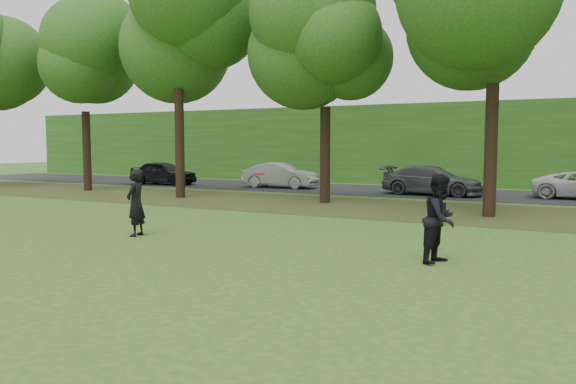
% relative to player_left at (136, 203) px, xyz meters
% --- Properties ---
extents(ground, '(120.00, 120.00, 0.00)m').
position_rel_player_left_xyz_m(ground, '(4.00, -3.40, -0.93)').
color(ground, '#2B4B17').
rests_on(ground, ground).
extents(leaf_litter, '(60.00, 7.00, 0.01)m').
position_rel_player_left_xyz_m(leaf_litter, '(4.00, 9.60, -0.93)').
color(leaf_litter, '#3D2B15').
rests_on(leaf_litter, ground).
extents(street, '(70.00, 7.00, 0.02)m').
position_rel_player_left_xyz_m(street, '(4.00, 17.60, -0.92)').
color(street, black).
rests_on(street, ground).
extents(far_hedge, '(70.00, 3.00, 5.00)m').
position_rel_player_left_xyz_m(far_hedge, '(4.00, 23.60, 1.57)').
color(far_hedge, '#245016').
rests_on(far_hedge, ground).
extents(player_left, '(0.58, 0.76, 1.86)m').
position_rel_player_left_xyz_m(player_left, '(0.00, 0.00, 0.00)').
color(player_left, black).
rests_on(player_left, ground).
extents(player_right, '(0.91, 1.06, 1.91)m').
position_rel_player_left_xyz_m(player_right, '(8.23, 0.40, 0.02)').
color(player_right, black).
rests_on(player_right, ground).
extents(parked_cars, '(36.25, 3.86, 1.46)m').
position_rel_player_left_xyz_m(parked_cars, '(3.18, 16.42, -0.22)').
color(parked_cars, black).
rests_on(parked_cars, street).
extents(frisbee, '(0.36, 0.35, 0.13)m').
position_rel_player_left_xyz_m(frisbee, '(3.95, 0.02, 0.90)').
color(frisbee, '#E21370').
rests_on(frisbee, ground).
extents(seated_person, '(0.63, 0.83, 0.83)m').
position_rel_player_left_xyz_m(seated_person, '(6.68, 6.65, -0.62)').
color(seated_person, black).
rests_on(seated_person, ground).
extents(tree_line, '(55.30, 7.90, 12.31)m').
position_rel_player_left_xyz_m(tree_line, '(3.66, 9.53, 6.91)').
color(tree_line, black).
rests_on(tree_line, ground).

